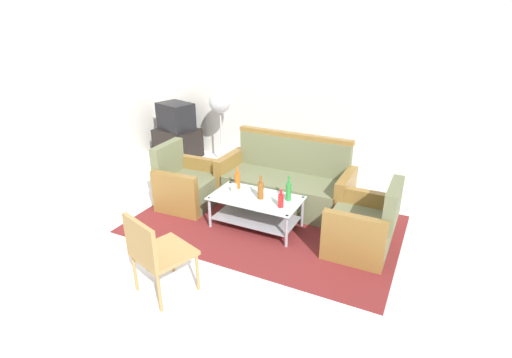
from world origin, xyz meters
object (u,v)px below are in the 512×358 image
(armchair_right, at_px, (363,228))
(bottle_green, at_px, (289,191))
(pedestal_fan, at_px, (220,107))
(cup, at_px, (234,188))
(coffee_table, at_px, (256,208))
(wicker_chair, at_px, (155,250))
(couch, at_px, (285,184))
(armchair_left, at_px, (187,186))
(television, at_px, (176,116))
(bottle_red, at_px, (281,200))
(tv_stand, at_px, (178,143))
(bottle_brown, at_px, (261,190))
(bottle_orange, at_px, (237,180))

(armchair_right, distance_m, bottle_green, 0.94)
(pedestal_fan, bearing_deg, armchair_right, -31.19)
(cup, bearing_deg, pedestal_fan, 125.13)
(coffee_table, bearing_deg, pedestal_fan, 131.15)
(pedestal_fan, bearing_deg, wicker_chair, -68.89)
(couch, height_order, armchair_left, couch)
(television, distance_m, wicker_chair, 3.94)
(armchair_left, height_order, bottle_red, armchair_left)
(cup, xyz_separation_m, tv_stand, (-2.13, 1.70, -0.20))
(tv_stand, bearing_deg, bottle_brown, -34.34)
(coffee_table, relative_size, bottle_red, 4.96)
(armchair_right, xyz_separation_m, wicker_chair, (-1.55, -1.60, 0.21))
(bottle_green, bearing_deg, television, 150.32)
(armchair_left, bearing_deg, armchair_right, 85.11)
(tv_stand, relative_size, television, 1.15)
(bottle_orange, height_order, pedestal_fan, pedestal_fan)
(bottle_orange, bearing_deg, armchair_left, -179.67)
(armchair_left, height_order, pedestal_fan, pedestal_fan)
(tv_stand, bearing_deg, armchair_left, -50.14)
(cup, relative_size, pedestal_fan, 0.08)
(bottle_red, relative_size, pedestal_fan, 0.17)
(couch, relative_size, bottle_brown, 6.07)
(armchair_left, height_order, armchair_right, same)
(television, bearing_deg, bottle_brown, 161.48)
(tv_stand, bearing_deg, armchair_right, -24.00)
(armchair_left, relative_size, tv_stand, 1.06)
(coffee_table, bearing_deg, bottle_green, 16.10)
(coffee_table, bearing_deg, bottle_red, -15.15)
(cup, relative_size, wicker_chair, 0.12)
(television, bearing_deg, bottle_red, 163.01)
(bottle_green, distance_m, cup, 0.70)
(armchair_left, relative_size, armchair_right, 1.00)
(bottle_green, height_order, wicker_chair, wicker_chair)
(armchair_left, xyz_separation_m, television, (-1.32, 1.58, 0.47))
(bottle_brown, height_order, tv_stand, bottle_brown)
(armchair_left, bearing_deg, couch, 112.78)
(cup, bearing_deg, bottle_orange, 97.88)
(armchair_left, xyz_separation_m, wicker_chair, (0.87, -1.68, 0.21))
(bottle_orange, bearing_deg, pedestal_fan, 126.70)
(bottle_red, xyz_separation_m, cup, (-0.68, 0.12, -0.03))
(couch, height_order, wicker_chair, couch)
(pedestal_fan, bearing_deg, bottle_green, -40.81)
(couch, height_order, television, television)
(bottle_green, bearing_deg, tv_stand, 150.36)
(wicker_chair, bearing_deg, tv_stand, 142.18)
(cup, bearing_deg, armchair_left, 171.93)
(bottle_red, relative_size, bottle_orange, 0.76)
(coffee_table, relative_size, bottle_orange, 3.78)
(armchair_right, bearing_deg, wicker_chair, 135.40)
(couch, distance_m, pedestal_fan, 2.06)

